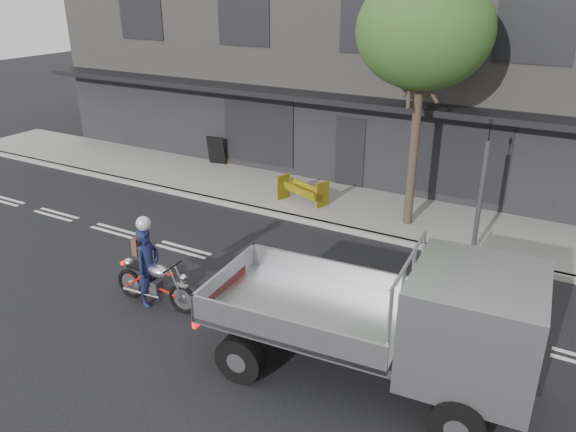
{
  "coord_description": "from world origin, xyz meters",
  "views": [
    {
      "loc": [
        6.35,
        -10.03,
        6.46
      ],
      "look_at": [
        0.44,
        0.5,
        1.35
      ],
      "focal_mm": 35.0,
      "sensor_mm": 36.0,
      "label": 1
    }
  ],
  "objects_px": {
    "motorcycle": "(155,282)",
    "sandwich_board": "(216,150)",
    "construction_barrier": "(299,192)",
    "traffic_light_pole": "(481,194)",
    "street_tree": "(424,32)",
    "flatbed_ute": "(440,323)",
    "rider": "(148,267)"
  },
  "relations": [
    {
      "from": "street_tree",
      "to": "flatbed_ute",
      "type": "xyz_separation_m",
      "value": [
        2.57,
        -6.5,
        -3.84
      ]
    },
    {
      "from": "motorcycle",
      "to": "sandwich_board",
      "type": "height_order",
      "value": "sandwich_board"
    },
    {
      "from": "street_tree",
      "to": "traffic_light_pole",
      "type": "height_order",
      "value": "street_tree"
    },
    {
      "from": "motorcycle",
      "to": "rider",
      "type": "distance_m",
      "value": 0.35
    },
    {
      "from": "rider",
      "to": "construction_barrier",
      "type": "height_order",
      "value": "rider"
    },
    {
      "from": "rider",
      "to": "flatbed_ute",
      "type": "distance_m",
      "value": 6.14
    },
    {
      "from": "flatbed_ute",
      "to": "sandwich_board",
      "type": "relative_size",
      "value": 5.27
    },
    {
      "from": "street_tree",
      "to": "flatbed_ute",
      "type": "relative_size",
      "value": 1.21
    },
    {
      "from": "motorcycle",
      "to": "rider",
      "type": "relative_size",
      "value": 1.21
    },
    {
      "from": "flatbed_ute",
      "to": "construction_barrier",
      "type": "height_order",
      "value": "flatbed_ute"
    },
    {
      "from": "construction_barrier",
      "to": "sandwich_board",
      "type": "distance_m",
      "value": 5.03
    },
    {
      "from": "motorcycle",
      "to": "sandwich_board",
      "type": "relative_size",
      "value": 1.97
    },
    {
      "from": "rider",
      "to": "sandwich_board",
      "type": "relative_size",
      "value": 1.63
    },
    {
      "from": "flatbed_ute",
      "to": "sandwich_board",
      "type": "height_order",
      "value": "flatbed_ute"
    },
    {
      "from": "street_tree",
      "to": "flatbed_ute",
      "type": "height_order",
      "value": "street_tree"
    },
    {
      "from": "motorcycle",
      "to": "sandwich_board",
      "type": "distance_m",
      "value": 9.48
    },
    {
      "from": "street_tree",
      "to": "flatbed_ute",
      "type": "bearing_deg",
      "value": -68.45
    },
    {
      "from": "street_tree",
      "to": "rider",
      "type": "bearing_deg",
      "value": -118.46
    },
    {
      "from": "street_tree",
      "to": "rider",
      "type": "height_order",
      "value": "street_tree"
    },
    {
      "from": "motorcycle",
      "to": "rider",
      "type": "bearing_deg",
      "value": 177.98
    },
    {
      "from": "motorcycle",
      "to": "traffic_light_pole",
      "type": "bearing_deg",
      "value": 44.53
    },
    {
      "from": "traffic_light_pole",
      "to": "flatbed_ute",
      "type": "relative_size",
      "value": 0.63
    },
    {
      "from": "traffic_light_pole",
      "to": "motorcycle",
      "type": "height_order",
      "value": "traffic_light_pole"
    },
    {
      "from": "street_tree",
      "to": "traffic_light_pole",
      "type": "xyz_separation_m",
      "value": [
        2.0,
        -0.85,
        -3.63
      ]
    },
    {
      "from": "traffic_light_pole",
      "to": "sandwich_board",
      "type": "relative_size",
      "value": 3.3
    },
    {
      "from": "traffic_light_pole",
      "to": "construction_barrier",
      "type": "xyz_separation_m",
      "value": [
        -5.3,
        0.57,
        -1.1
      ]
    },
    {
      "from": "motorcycle",
      "to": "construction_barrier",
      "type": "height_order",
      "value": "motorcycle"
    },
    {
      "from": "rider",
      "to": "flatbed_ute",
      "type": "xyz_separation_m",
      "value": [
        6.12,
        0.05,
        0.57
      ]
    },
    {
      "from": "rider",
      "to": "sandwich_board",
      "type": "bearing_deg",
      "value": 25.37
    },
    {
      "from": "motorcycle",
      "to": "construction_barrier",
      "type": "xyz_separation_m",
      "value": [
        0.1,
        6.27,
        0.0
      ]
    },
    {
      "from": "rider",
      "to": "construction_barrier",
      "type": "distance_m",
      "value": 6.28
    },
    {
      "from": "flatbed_ute",
      "to": "motorcycle",
      "type": "bearing_deg",
      "value": 176.31
    }
  ]
}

